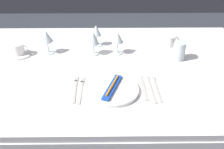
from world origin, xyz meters
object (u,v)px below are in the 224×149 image
object	(u,v)px
fork_inner	(75,88)
wine_glass_centre	(118,38)
spoon_soup	(150,86)
coffee_cup_left	(169,40)
wine_glass_left	(93,39)
spoon_dessert	(156,85)
coffee_cup_right	(19,49)
drink_tumbler	(179,51)
toothbrush_package	(112,87)
dinner_knife	(143,88)
wine_glass_right	(47,37)
dinner_plate	(112,90)
wine_glass_far	(96,32)
fork_outer	(81,89)

from	to	relation	value
fork_inner	wine_glass_centre	xyz separation A→B (m)	(0.22, 0.37, 0.10)
spoon_soup	coffee_cup_left	world-z (taller)	coffee_cup_left
wine_glass_left	fork_inner	bearing A→B (deg)	-101.90
fork_inner	spoon_dessert	distance (m)	0.41
spoon_dessert	coffee_cup_right	xyz separation A→B (m)	(-0.80, 0.33, 0.04)
spoon_dessert	drink_tumbler	distance (m)	0.33
spoon_dessert	toothbrush_package	bearing A→B (deg)	-169.08
dinner_knife	wine_glass_right	size ratio (longest dim) A/B	1.42
dinner_plate	wine_glass_centre	bearing A→B (deg)	84.59
spoon_soup	wine_glass_far	world-z (taller)	wine_glass_far
coffee_cup_right	spoon_dessert	bearing A→B (deg)	-22.71
spoon_soup	wine_glass_left	xyz separation A→B (m)	(-0.30, 0.35, 0.10)
coffee_cup_right	toothbrush_package	bearing A→B (deg)	-33.29
wine_glass_left	wine_glass_centre	bearing A→B (deg)	3.36
spoon_dessert	wine_glass_centre	xyz separation A→B (m)	(-0.19, 0.35, 0.10)
spoon_dessert	wine_glass_right	distance (m)	0.73
fork_inner	drink_tumbler	bearing A→B (deg)	26.34
spoon_soup	coffee_cup_right	size ratio (longest dim) A/B	2.41
dinner_knife	coffee_cup_right	size ratio (longest dim) A/B	2.20
toothbrush_package	coffee_cup_left	world-z (taller)	coffee_cup_left
dinner_plate	spoon_dessert	bearing A→B (deg)	10.92
fork_inner	fork_outer	bearing A→B (deg)	-13.91
fork_inner	dinner_knife	xyz separation A→B (m)	(0.35, -0.01, -0.00)
toothbrush_package	drink_tumbler	distance (m)	0.51
fork_inner	coffee_cup_left	world-z (taller)	coffee_cup_left
dinner_knife	drink_tumbler	distance (m)	0.39
spoon_dessert	wine_glass_far	xyz separation A→B (m)	(-0.32, 0.47, 0.09)
dinner_plate	toothbrush_package	bearing A→B (deg)	180.00
wine_glass_centre	dinner_plate	bearing A→B (deg)	-95.41
toothbrush_package	fork_inner	size ratio (longest dim) A/B	0.96
fork_outer	spoon_soup	world-z (taller)	spoon_soup
dinner_plate	wine_glass_far	bearing A→B (deg)	100.95
toothbrush_package	spoon_soup	xyz separation A→B (m)	(0.19, 0.04, -0.02)
coffee_cup_right	wine_glass_right	distance (m)	0.19
wine_glass_left	wine_glass_right	distance (m)	0.29
spoon_soup	wine_glass_far	bearing A→B (deg)	121.81
dinner_plate	spoon_dessert	size ratio (longest dim) A/B	1.20
toothbrush_package	wine_glass_far	xyz separation A→B (m)	(-0.10, 0.51, 0.07)
toothbrush_package	wine_glass_left	size ratio (longest dim) A/B	1.38
spoon_dessert	drink_tumbler	size ratio (longest dim) A/B	1.98
coffee_cup_right	dinner_knife	bearing A→B (deg)	-26.03
wine_glass_left	drink_tumbler	world-z (taller)	wine_glass_left
toothbrush_package	dinner_plate	bearing A→B (deg)	0.00
coffee_cup_left	drink_tumbler	size ratio (longest dim) A/B	1.00
wine_glass_right	wine_glass_far	world-z (taller)	wine_glass_right
spoon_dessert	wine_glass_right	size ratio (longest dim) A/B	1.47
wine_glass_left	drink_tumbler	xyz separation A→B (m)	(0.51, -0.07, -0.05)
dinner_knife	spoon_dessert	xyz separation A→B (m)	(0.07, 0.02, -0.00)
fork_inner	wine_glass_left	size ratio (longest dim) A/B	1.45
spoon_soup	coffee_cup_left	xyz separation A→B (m)	(0.18, 0.44, 0.04)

